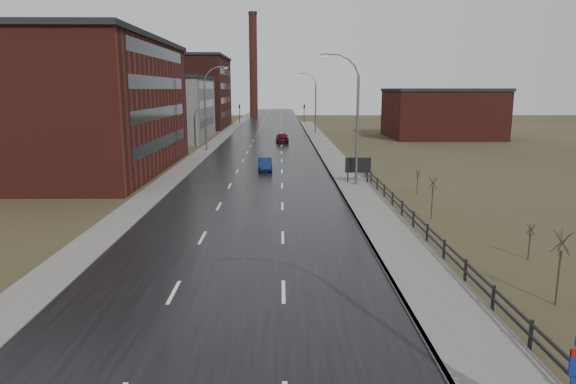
{
  "coord_description": "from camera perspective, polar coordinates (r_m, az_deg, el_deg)",
  "views": [
    {
      "loc": [
        2.21,
        -8.27,
        8.41
      ],
      "look_at": [
        2.58,
        18.59,
        3.0
      ],
      "focal_mm": 32.0,
      "sensor_mm": 36.0,
      "label": 1
    }
  ],
  "objects": [
    {
      "name": "road",
      "position": [
        68.81,
        -2.64,
        4.38
      ],
      "size": [
        14.0,
        300.0,
        0.06
      ],
      "primitive_type": "cube",
      "color": "black",
      "rests_on": "ground"
    },
    {
      "name": "sidewalk_right",
      "position": [
        44.52,
        7.47,
        0.52
      ],
      "size": [
        3.2,
        180.0,
        0.18
      ],
      "primitive_type": "cube",
      "color": "#595651",
      "rests_on": "ground"
    },
    {
      "name": "curb_right",
      "position": [
        44.33,
        5.53,
        0.52
      ],
      "size": [
        0.16,
        180.0,
        0.18
      ],
      "primitive_type": "cube",
      "color": "slate",
      "rests_on": "ground"
    },
    {
      "name": "sidewalk_left",
      "position": [
        69.56,
        -9.42,
        4.34
      ],
      "size": [
        2.4,
        260.0,
        0.12
      ],
      "primitive_type": "cube",
      "color": "#595651",
      "rests_on": "ground"
    },
    {
      "name": "warehouse_near",
      "position": [
        58.12,
        -24.63,
        8.75
      ],
      "size": [
        22.44,
        28.56,
        13.5
      ],
      "color": "#471914",
      "rests_on": "ground"
    },
    {
      "name": "warehouse_mid",
      "position": [
        88.66,
        -14.14,
        9.02
      ],
      "size": [
        16.32,
        20.4,
        10.5
      ],
      "color": "slate",
      "rests_on": "ground"
    },
    {
      "name": "warehouse_far",
      "position": [
        118.97,
        -13.26,
        10.78
      ],
      "size": [
        26.52,
        24.48,
        15.5
      ],
      "color": "#331611",
      "rests_on": "ground"
    },
    {
      "name": "building_right",
      "position": [
        94.63,
        16.66,
        8.41
      ],
      "size": [
        18.36,
        16.32,
        8.5
      ],
      "color": "#471914",
      "rests_on": "ground"
    },
    {
      "name": "smokestack",
      "position": [
        158.64,
        -3.88,
        13.93
      ],
      "size": [
        2.7,
        2.7,
        30.7
      ],
      "color": "#331611",
      "rests_on": "ground"
    },
    {
      "name": "streetlight_right_mid",
      "position": [
        44.78,
        7.35,
        8.01
      ],
      "size": [
        3.36,
        0.28,
        11.35
      ],
      "color": "slate",
      "rests_on": "ground"
    },
    {
      "name": "streetlight_left",
      "position": [
        71.01,
        -8.93,
        9.18
      ],
      "size": [
        3.36,
        0.28,
        11.35
      ],
      "color": "slate",
      "rests_on": "ground"
    },
    {
      "name": "streetlight_right_far",
      "position": [
        98.5,
        2.91,
        9.88
      ],
      "size": [
        3.36,
        0.28,
        11.35
      ],
      "color": "slate",
      "rests_on": "ground"
    },
    {
      "name": "guardrail",
      "position": [
        28.83,
        15.59,
        -4.53
      ],
      "size": [
        0.1,
        53.05,
        1.1
      ],
      "color": "black",
      "rests_on": "ground"
    },
    {
      "name": "shrub_c",
      "position": [
        22.85,
        27.94,
        -7.3
      ],
      "size": [
        0.71,
        0.75,
        3.03
      ],
      "color": "#382D23",
      "rests_on": "ground"
    },
    {
      "name": "shrub_d",
      "position": [
        28.34,
        25.27,
        -4.93
      ],
      "size": [
        0.44,
        0.47,
        1.84
      ],
      "color": "#382D23",
      "rests_on": "ground"
    },
    {
      "name": "shrub_e",
      "position": [
        34.76,
        15.74,
        -0.51
      ],
      "size": [
        0.66,
        0.7,
        2.82
      ],
      "color": "#382D23",
      "rests_on": "ground"
    },
    {
      "name": "shrub_f",
      "position": [
        43.33,
        14.19,
        1.19
      ],
      "size": [
        0.45,
        0.48,
        1.89
      ],
      "color": "#382D23",
      "rests_on": "ground"
    },
    {
      "name": "billboard",
      "position": [
        46.3,
        7.78,
        2.89
      ],
      "size": [
        2.31,
        0.17,
        2.41
      ],
      "color": "black",
      "rests_on": "ground"
    },
    {
      "name": "traffic_light_left",
      "position": [
        128.73,
        -5.42,
        9.64
      ],
      "size": [
        0.58,
        2.73,
        5.3
      ],
      "color": "black",
      "rests_on": "ground"
    },
    {
      "name": "traffic_light_right",
      "position": [
        128.45,
        1.81,
        9.68
      ],
      "size": [
        0.58,
        2.73,
        5.3
      ],
      "color": "black",
      "rests_on": "ground"
    },
    {
      "name": "car_near",
      "position": [
        53.46,
        -2.59,
        3.05
      ],
      "size": [
        1.65,
        4.12,
        1.33
      ],
      "primitive_type": "imported",
      "rotation": [
        0.0,
        0.0,
        0.06
      ],
      "color": "#0D1C42",
      "rests_on": "ground"
    },
    {
      "name": "car_far",
      "position": [
        81.44,
        -0.64,
        6.04
      ],
      "size": [
        2.13,
        4.84,
        1.62
      ],
      "primitive_type": "imported",
      "rotation": [
        0.0,
        0.0,
        3.19
      ],
      "color": "#420B14",
      "rests_on": "ground"
    }
  ]
}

